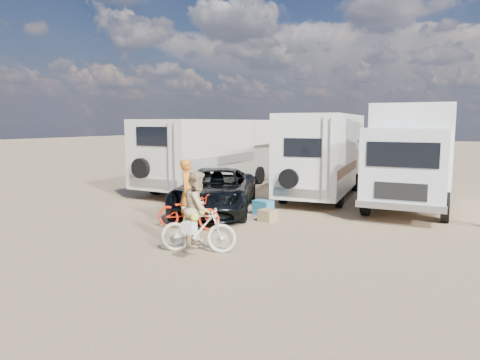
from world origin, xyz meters
The scene contains 11 objects.
ground centered at (0.00, 0.00, 0.00)m, with size 140.00×140.00×0.00m, color #9D805D.
rv_main centered at (0.09, 7.42, 1.69)m, with size 2.34×7.01×3.38m, color white, non-canonical shape.
rv_left centered at (-5.11, 6.99, 1.59)m, with size 2.73×8.28×3.18m, color white, non-canonical shape.
box_truck centered at (3.64, 6.67, 1.85)m, with size 2.67×6.59×3.71m, color silver, non-canonical shape.
dark_suv centered at (-2.05, 2.58, 0.74)m, with size 2.47×5.35×1.49m, color black.
bike_man centered at (-1.39, 0.14, 0.50)m, with size 0.67×1.91×1.00m, color red.
bike_woman centered at (0.20, -1.63, 0.55)m, with size 0.52×1.83×1.10m, color silver.
rider_man centered at (-1.39, 0.14, 0.92)m, with size 0.67×0.44×1.84m, color #C66A1C.
rider_woman centered at (0.20, -1.63, 0.89)m, with size 0.86×0.67×1.77m, color tan.
cooler centered at (-0.41, 2.99, 0.24)m, with size 0.61×0.44×0.49m, color teal.
crate centered at (0.15, 2.19, 0.18)m, with size 0.46×0.46×0.37m, color #947F4E.
Camera 1 is at (6.14, -10.02, 3.07)m, focal length 33.20 mm.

